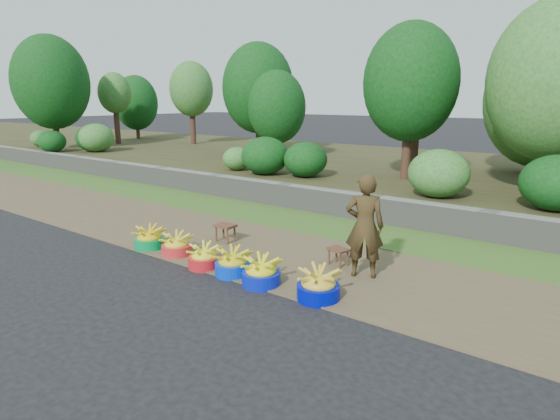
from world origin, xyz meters
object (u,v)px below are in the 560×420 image
Objects in this scene: basin_d at (233,263)px; basin_f at (318,286)px; basin_a at (149,239)px; stool_right at (338,252)px; vendor_woman at (365,226)px; basin_c at (204,257)px; basin_e at (261,273)px; stool_left at (225,228)px; basin_b at (177,246)px.

basin_f is at bearing 0.77° from basin_d.
basin_d reaches higher than basin_a.
basin_f is 1.58× the size of stool_right.
basin_d is at bearing 9.28° from vendor_woman.
basin_a is 0.92× the size of basin_f.
basin_e reaches higher than basin_c.
basin_b is at bearing -98.93° from stool_left.
basin_d is at bearing -42.70° from stool_left.
basin_e is 2.05m from stool_left.
basin_d reaches higher than stool_left.
basin_d is 1.60m from stool_right.
basin_e is (1.11, -0.01, 0.02)m from basin_c.
basin_e is at bearing 23.50° from vendor_woman.
basin_b is 0.89× the size of basin_f.
vendor_woman is at bearing 18.44° from basin_b.
stool_right is (2.99, 1.16, 0.06)m from basin_a.
basin_b is at bearing -154.38° from stool_right.
basin_a is 0.65m from basin_b.
basin_c is 1.35× the size of stool_left.
stool_left is 0.24× the size of vendor_woman.
basin_c is 1.11m from basin_e.
basin_d reaches higher than basin_b.
stool_left is at bearing 119.01° from basin_c.
basin_f is at bearing -1.49° from basin_b.
basin_e reaches higher than stool_left.
stool_right is at bearing 38.59° from basin_c.
basin_a is 3.21m from stool_right.
basin_a is at bearing -158.79° from stool_right.
basin_c is at bearing -3.95° from basin_a.
basin_f is (1.44, 0.02, 0.01)m from basin_d.
basin_c is (1.41, -0.10, -0.01)m from basin_a.
basin_e is (2.52, -0.10, 0.01)m from basin_a.
basin_b is at bearing -6.36° from vendor_woman.
basin_f is 0.37× the size of vendor_woman.
stool_right is at bearing -43.98° from vendor_woman.
stool_left is (-2.60, 1.05, 0.08)m from basin_f.
basin_a is at bearing 179.40° from basin_f.
basin_e is 1.52× the size of stool_right.
basin_c is 0.33× the size of vendor_woman.
stool_right is (-0.41, 1.20, 0.05)m from basin_f.
basin_c is 1.98m from basin_f.
basin_b reaches higher than stool_right.
basin_b is 1.31m from basin_d.
basin_e is at bearing -110.31° from stool_right.
basin_e is 1.35m from stool_right.
basin_b is 1.88m from basin_e.
basin_e is (1.88, -0.14, 0.01)m from basin_b.
basin_a is 1.46× the size of stool_right.
vendor_woman is at bearing -19.18° from stool_right.
basin_f reaches higher than basin_a.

